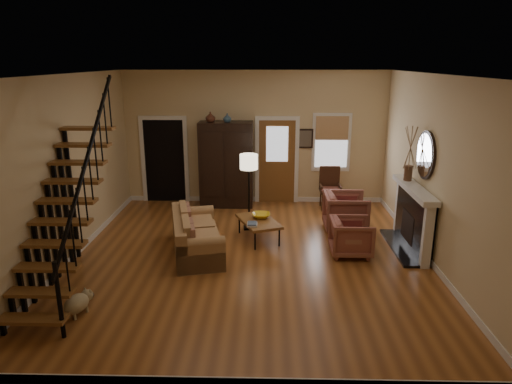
{
  "coord_description": "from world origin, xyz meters",
  "views": [
    {
      "loc": [
        0.31,
        -7.79,
        3.54
      ],
      "look_at": [
        0.1,
        0.4,
        1.15
      ],
      "focal_mm": 32.0,
      "sensor_mm": 36.0,
      "label": 1
    }
  ],
  "objects_px": {
    "armoire": "(226,164)",
    "coffee_table": "(259,230)",
    "armchair_right": "(346,212)",
    "side_chair": "(330,188)",
    "floor_lamp": "(249,192)",
    "armchair_left": "(351,237)",
    "sofa": "(197,234)"
  },
  "relations": [
    {
      "from": "armoire",
      "to": "coffee_table",
      "type": "distance_m",
      "value": 2.56
    },
    {
      "from": "coffee_table",
      "to": "armchair_right",
      "type": "xyz_separation_m",
      "value": [
        1.85,
        0.56,
        0.2
      ]
    },
    {
      "from": "armchair_right",
      "to": "side_chair",
      "type": "distance_m",
      "value": 1.51
    },
    {
      "from": "armoire",
      "to": "floor_lamp",
      "type": "relative_size",
      "value": 1.28
    },
    {
      "from": "armoire",
      "to": "armchair_right",
      "type": "bearing_deg",
      "value": -32.36
    },
    {
      "from": "armchair_left",
      "to": "sofa",
      "type": "bearing_deg",
      "value": 90.02
    },
    {
      "from": "sofa",
      "to": "coffee_table",
      "type": "bearing_deg",
      "value": 17.22
    },
    {
      "from": "armoire",
      "to": "side_chair",
      "type": "distance_m",
      "value": 2.61
    },
    {
      "from": "coffee_table",
      "to": "side_chair",
      "type": "xyz_separation_m",
      "value": [
        1.71,
        2.06,
        0.3
      ]
    },
    {
      "from": "coffee_table",
      "to": "armchair_left",
      "type": "bearing_deg",
      "value": -21.87
    },
    {
      "from": "armchair_left",
      "to": "armchair_right",
      "type": "relative_size",
      "value": 0.85
    },
    {
      "from": "armchair_right",
      "to": "armchair_left",
      "type": "bearing_deg",
      "value": 176.17
    },
    {
      "from": "coffee_table",
      "to": "armchair_left",
      "type": "xyz_separation_m",
      "value": [
        1.75,
        -0.7,
        0.14
      ]
    },
    {
      "from": "side_chair",
      "to": "armchair_left",
      "type": "bearing_deg",
      "value": -89.23
    },
    {
      "from": "coffee_table",
      "to": "armchair_right",
      "type": "relative_size",
      "value": 1.2
    },
    {
      "from": "armoire",
      "to": "side_chair",
      "type": "bearing_deg",
      "value": -4.48
    },
    {
      "from": "sofa",
      "to": "armoire",
      "type": "bearing_deg",
      "value": 70.68
    },
    {
      "from": "sofa",
      "to": "coffee_table",
      "type": "height_order",
      "value": "sofa"
    },
    {
      "from": "coffee_table",
      "to": "side_chair",
      "type": "relative_size",
      "value": 1.07
    },
    {
      "from": "armoire",
      "to": "side_chair",
      "type": "xyz_separation_m",
      "value": [
        2.55,
        -0.2,
        -0.54
      ]
    },
    {
      "from": "armoire",
      "to": "coffee_table",
      "type": "height_order",
      "value": "armoire"
    },
    {
      "from": "armoire",
      "to": "coffee_table",
      "type": "relative_size",
      "value": 1.93
    },
    {
      "from": "coffee_table",
      "to": "armchair_right",
      "type": "bearing_deg",
      "value": 16.84
    },
    {
      "from": "armchair_left",
      "to": "side_chair",
      "type": "xyz_separation_m",
      "value": [
        -0.04,
        2.76,
        0.16
      ]
    },
    {
      "from": "armchair_left",
      "to": "armchair_right",
      "type": "height_order",
      "value": "armchair_right"
    },
    {
      "from": "floor_lamp",
      "to": "armchair_left",
      "type": "bearing_deg",
      "value": -33.88
    },
    {
      "from": "sofa",
      "to": "side_chair",
      "type": "xyz_separation_m",
      "value": [
        2.87,
        2.74,
        0.15
      ]
    },
    {
      "from": "side_chair",
      "to": "armchair_right",
      "type": "bearing_deg",
      "value": -84.79
    },
    {
      "from": "armoire",
      "to": "floor_lamp",
      "type": "height_order",
      "value": "armoire"
    },
    {
      "from": "floor_lamp",
      "to": "side_chair",
      "type": "relative_size",
      "value": 1.61
    },
    {
      "from": "floor_lamp",
      "to": "side_chair",
      "type": "bearing_deg",
      "value": 36.81
    },
    {
      "from": "armoire",
      "to": "armchair_left",
      "type": "distance_m",
      "value": 4.0
    }
  ]
}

